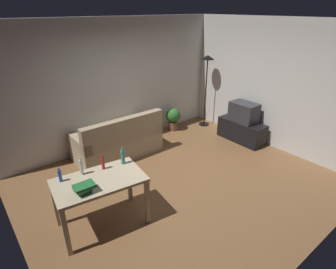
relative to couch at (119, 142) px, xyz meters
name	(u,v)px	position (x,y,z in m)	size (l,w,h in m)	color
ground_plane	(181,184)	(0.35, -1.59, -0.32)	(5.20, 4.40, 0.02)	brown
wall_rear	(115,84)	(0.35, 0.61, 1.04)	(5.20, 0.10, 2.70)	silver
wall_right	(275,85)	(2.95, -1.59, 1.04)	(0.10, 4.40, 2.70)	silver
couch	(119,142)	(0.00, 0.00, 0.00)	(1.76, 0.84, 0.92)	tan
tv_stand	(241,131)	(2.60, -1.15, -0.07)	(0.44, 1.10, 0.48)	black
tv	(244,112)	(2.60, -1.15, 0.39)	(0.41, 0.60, 0.44)	#2D2D33
torchiere_lamp	(207,72)	(2.60, 0.05, 1.11)	(0.32, 0.32, 1.81)	black
desk	(100,186)	(-1.19, -1.63, 0.34)	(1.28, 0.85, 0.76)	#C6B28E
potted_plant	(173,118)	(1.74, 0.31, 0.02)	(0.36, 0.36, 0.57)	brown
bottle_blue	(60,176)	(-1.60, -1.36, 0.54)	(0.04, 0.04, 0.21)	#2347A3
bottle_clear	(81,167)	(-1.31, -1.38, 0.57)	(0.05, 0.05, 0.27)	silver
bottle_red	(103,163)	(-1.01, -1.43, 0.55)	(0.04, 0.04, 0.22)	#AD2323
bottle_tall	(123,157)	(-0.72, -1.48, 0.57)	(0.06, 0.06, 0.26)	teal
book_stack	(84,188)	(-1.45, -1.78, 0.52)	(0.26, 0.22, 0.12)	#236B33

